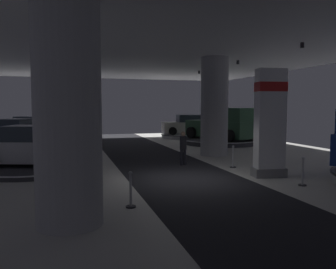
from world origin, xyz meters
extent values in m
cube|color=silver|center=(0.00, 0.00, -0.03)|extent=(24.00, 44.00, 0.05)
cube|color=#232328|center=(0.00, 0.00, 0.00)|extent=(4.40, 44.00, 0.01)
cube|color=silver|center=(0.00, 0.00, 5.55)|extent=(24.00, 44.00, 0.10)
cylinder|color=black|center=(-4.16, 0.21, 5.32)|extent=(0.16, 0.16, 0.22)
cylinder|color=black|center=(-4.16, 6.35, 5.32)|extent=(0.16, 0.16, 0.22)
cylinder|color=black|center=(-4.00, 12.34, 5.32)|extent=(0.16, 0.16, 0.22)
cylinder|color=black|center=(5.19, 0.27, 5.32)|extent=(0.16, 0.16, 0.22)
cylinder|color=black|center=(5.26, 6.02, 5.32)|extent=(0.16, 0.16, 0.22)
cylinder|color=black|center=(5.25, 12.04, 5.32)|extent=(0.16, 0.16, 0.22)
cylinder|color=#ADADB2|center=(3.66, 5.68, 2.75)|extent=(1.54, 1.54, 5.50)
cylinder|color=#ADADB2|center=(-4.32, -3.91, 2.75)|extent=(1.54, 1.54, 5.50)
cube|color=slate|center=(3.25, -0.47, 0.17)|extent=(1.34, 0.82, 0.35)
cube|color=white|center=(3.25, -0.47, 2.28)|extent=(1.17, 0.71, 3.86)
cube|color=red|center=(3.25, -0.47, 3.52)|extent=(1.19, 0.74, 0.36)
cylinder|color=#333338|center=(-5.72, 3.74, 0.11)|extent=(5.02, 5.02, 0.23)
cylinder|color=white|center=(-5.72, 3.74, 0.20)|extent=(5.12, 5.12, 0.05)
cube|color=silver|center=(-5.72, 3.74, 0.84)|extent=(4.55, 3.02, 0.90)
cube|color=#2D3842|center=(-5.87, 3.79, 1.59)|extent=(2.29, 2.08, 0.70)
cylinder|color=black|center=(-4.05, 4.24, 0.57)|extent=(0.71, 0.42, 0.68)
cylinder|color=black|center=(-4.68, 2.34, 0.57)|extent=(0.71, 0.42, 0.68)
cylinder|color=black|center=(-6.77, 5.13, 0.57)|extent=(0.71, 0.42, 0.68)
sphere|color=white|center=(-3.61, 3.57, 0.95)|extent=(0.18, 0.18, 0.18)
sphere|color=white|center=(-3.92, 2.63, 0.95)|extent=(0.18, 0.18, 0.18)
cylinder|color=#B7B7BC|center=(-7.43, 10.52, 0.15)|extent=(5.98, 5.98, 0.30)
cylinder|color=black|center=(-7.43, 10.52, 0.27)|extent=(6.10, 6.10, 0.05)
cube|color=navy|center=(-7.43, 10.52, 0.91)|extent=(3.22, 4.57, 0.90)
cube|color=#2D3842|center=(-7.38, 10.66, 1.66)|extent=(2.15, 2.34, 0.70)
cylinder|color=black|center=(-7.03, 8.82, 0.64)|extent=(0.46, 0.71, 0.68)
cylinder|color=black|center=(-5.98, 11.48, 0.64)|extent=(0.46, 0.71, 0.68)
cylinder|color=black|center=(-7.84, 12.21, 0.64)|extent=(0.46, 0.71, 0.68)
sphere|color=white|center=(-7.73, 8.42, 1.02)|extent=(0.18, 0.18, 0.18)
cylinder|color=silver|center=(-7.06, 16.99, 0.13)|extent=(5.53, 5.53, 0.27)
cylinder|color=black|center=(-7.06, 16.99, 0.24)|extent=(5.64, 5.64, 0.05)
cube|color=black|center=(-7.06, 16.99, 0.88)|extent=(4.40, 4.03, 0.90)
cube|color=#2D3842|center=(-7.18, 17.09, 1.62)|extent=(2.46, 2.41, 0.70)
cylinder|color=black|center=(-5.32, 16.88, 0.61)|extent=(0.67, 0.60, 0.68)
cylinder|color=black|center=(-6.57, 15.32, 0.61)|extent=(0.67, 0.60, 0.68)
cylinder|color=black|center=(-7.55, 18.67, 0.61)|extent=(0.67, 0.60, 0.68)
cylinder|color=black|center=(-8.80, 17.11, 0.61)|extent=(0.67, 0.60, 0.68)
sphere|color=white|center=(-5.15, 16.09, 0.99)|extent=(0.18, 0.18, 0.18)
sphere|color=white|center=(-5.77, 15.32, 0.99)|extent=(0.18, 0.18, 0.18)
cylinder|color=#B7B7BC|center=(5.82, 16.39, 0.17)|extent=(4.41, 4.41, 0.33)
cylinder|color=black|center=(5.82, 16.39, 0.30)|extent=(4.50, 4.50, 0.05)
cube|color=silver|center=(5.82, 16.39, 0.94)|extent=(4.37, 2.25, 0.90)
cube|color=#2D3842|center=(5.97, 16.38, 1.69)|extent=(2.06, 1.76, 0.70)
cylinder|color=black|center=(4.29, 15.56, 0.67)|extent=(0.70, 0.29, 0.68)
cylinder|color=black|center=(4.51, 17.54, 0.67)|extent=(0.70, 0.29, 0.68)
cylinder|color=black|center=(7.13, 15.25, 0.67)|extent=(0.70, 0.29, 0.68)
cylinder|color=black|center=(7.35, 17.23, 0.67)|extent=(0.70, 0.29, 0.68)
sphere|color=white|center=(3.72, 16.13, 1.06)|extent=(0.18, 0.18, 0.18)
sphere|color=white|center=(3.83, 17.11, 1.06)|extent=(0.18, 0.18, 0.18)
cylinder|color=#333338|center=(6.59, 11.13, 0.18)|extent=(5.56, 5.57, 0.35)
cylinder|color=white|center=(6.59, 11.13, 0.32)|extent=(5.68, 5.68, 0.05)
cube|color=#2D5638|center=(6.59, 11.13, 1.10)|extent=(4.05, 5.70, 1.20)
cube|color=#2D5638|center=(7.27, 9.58, 2.15)|extent=(2.42, 2.32, 1.00)
cube|color=#28333D|center=(7.06, 10.04, 2.15)|extent=(1.63, 0.77, 0.75)
cylinder|color=black|center=(8.41, 9.91, 0.77)|extent=(0.59, 0.88, 0.84)
cylinder|color=black|center=(6.25, 8.96, 0.77)|extent=(0.59, 0.88, 0.84)
cylinder|color=black|center=(6.92, 13.30, 0.77)|extent=(0.59, 0.88, 0.84)
cylinder|color=black|center=(4.76, 12.36, 0.77)|extent=(0.59, 0.88, 0.84)
cylinder|color=black|center=(0.79, 2.96, 0.40)|extent=(0.14, 0.14, 0.80)
cylinder|color=black|center=(0.96, 3.01, 0.40)|extent=(0.14, 0.14, 0.80)
cylinder|color=black|center=(0.87, 2.99, 1.06)|extent=(0.32, 0.32, 0.62)
sphere|color=#99755B|center=(0.87, 2.99, 1.48)|extent=(0.22, 0.22, 0.22)
cylinder|color=#333338|center=(2.82, 1.73, 0.02)|extent=(0.28, 0.28, 0.04)
cylinder|color=#B2B2B7|center=(2.82, 1.73, 0.48)|extent=(0.07, 0.07, 0.96)
sphere|color=#B2B2B7|center=(2.82, 1.73, 0.96)|extent=(0.10, 0.10, 0.10)
cylinder|color=#333338|center=(3.51, -2.15, 0.02)|extent=(0.28, 0.28, 0.04)
cylinder|color=#B2B2B7|center=(3.51, -2.15, 0.48)|extent=(0.07, 0.07, 0.96)
sphere|color=#B2B2B7|center=(3.51, -2.15, 0.96)|extent=(0.10, 0.10, 0.10)
cylinder|color=#333338|center=(-2.71, -2.99, 0.02)|extent=(0.28, 0.28, 0.04)
cylinder|color=#B2B2B7|center=(-2.71, -2.99, 0.48)|extent=(0.07, 0.07, 0.96)
sphere|color=#B2B2B7|center=(-2.71, -2.99, 0.96)|extent=(0.10, 0.10, 0.10)
camera|label=1|loc=(-4.34, -12.07, 2.76)|focal=36.52mm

